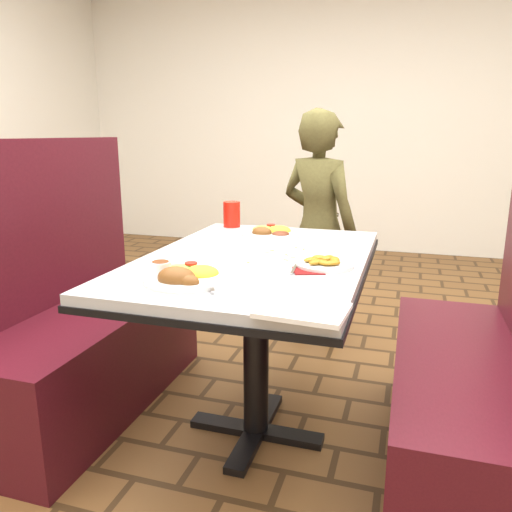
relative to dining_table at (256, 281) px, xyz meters
name	(u,v)px	position (x,y,z in m)	size (l,w,h in m)	color
dining_table	(256,281)	(0.00, 0.00, 0.00)	(0.81, 1.21, 0.75)	silver
booth_bench_left	(83,336)	(-0.80, 0.00, -0.32)	(0.47, 1.20, 1.17)	#4F121C
booth_bench_right	(475,390)	(0.80, 0.00, -0.32)	(0.47, 1.20, 1.17)	#4F121C
diner_person	(318,228)	(0.04, 1.07, 0.01)	(0.48, 0.32, 1.33)	brown
near_dinner_plate	(185,272)	(-0.11, -0.37, 0.13)	(0.27, 0.27, 0.08)	white
far_dinner_plate	(271,230)	(-0.05, 0.39, 0.12)	(0.26, 0.26, 0.07)	white
plantain_plate	(325,263)	(0.27, -0.07, 0.11)	(0.20, 0.20, 0.03)	white
maroon_napkin	(308,271)	(0.23, -0.15, 0.10)	(0.10, 0.10, 0.00)	maroon
spoon_utensil	(294,269)	(0.18, -0.15, 0.10)	(0.01, 0.12, 0.00)	silver
red_tumbler	(232,214)	(-0.29, 0.54, 0.16)	(0.08, 0.08, 0.12)	red
paper_napkin	(303,310)	(0.29, -0.54, 0.10)	(0.22, 0.17, 0.01)	white
knife_utensil	(210,282)	(-0.02, -0.40, 0.11)	(0.01, 0.19, 0.00)	silver
fork_utensil	(191,278)	(-0.10, -0.36, 0.10)	(0.01, 0.13, 0.00)	silver
lettuce_shreds	(271,253)	(0.04, 0.06, 0.10)	(0.28, 0.32, 0.00)	#8DC950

